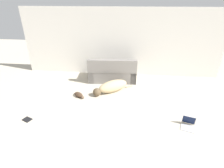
% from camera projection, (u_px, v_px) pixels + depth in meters
% --- Properties ---
extents(wall_back, '(7.31, 0.06, 2.46)m').
position_uv_depth(wall_back, '(121.00, 43.00, 6.41)').
color(wall_back, silver).
rests_on(wall_back, ground_plane).
extents(couch, '(1.72, 0.95, 0.87)m').
position_uv_depth(couch, '(112.00, 73.00, 6.33)').
color(couch, gray).
rests_on(couch, ground_plane).
extents(dog, '(1.27, 0.96, 0.38)m').
position_uv_depth(dog, '(112.00, 87.00, 5.56)').
color(dog, tan).
rests_on(dog, ground_plane).
extents(cat, '(0.42, 0.35, 0.13)m').
position_uv_depth(cat, '(79.00, 95.00, 5.34)').
color(cat, '#473323').
rests_on(cat, ground_plane).
extents(laptop_open, '(0.38, 0.41, 0.26)m').
position_uv_depth(laptop_open, '(188.00, 123.00, 4.12)').
color(laptop_open, '#B7B7BC').
rests_on(laptop_open, ground_plane).
extents(book_black, '(0.25, 0.22, 0.02)m').
position_uv_depth(book_black, '(27.00, 119.00, 4.36)').
color(book_black, black).
rests_on(book_black, ground_plane).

